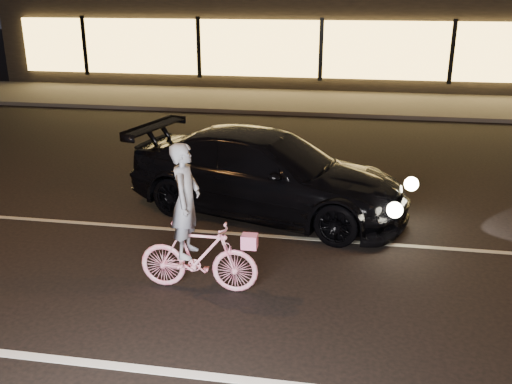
# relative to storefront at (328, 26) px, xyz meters

# --- Properties ---
(ground) EXTENTS (90.00, 90.00, 0.00)m
(ground) POSITION_rel_storefront_xyz_m (0.00, -18.97, -2.15)
(ground) COLOR black
(ground) RESTS_ON ground
(lane_stripe_near) EXTENTS (60.00, 0.12, 0.01)m
(lane_stripe_near) POSITION_rel_storefront_xyz_m (0.00, -20.47, -2.14)
(lane_stripe_near) COLOR silver
(lane_stripe_near) RESTS_ON ground
(lane_stripe_far) EXTENTS (60.00, 0.10, 0.01)m
(lane_stripe_far) POSITION_rel_storefront_xyz_m (0.00, -16.97, -2.14)
(lane_stripe_far) COLOR gray
(lane_stripe_far) RESTS_ON ground
(sidewalk) EXTENTS (30.00, 4.00, 0.12)m
(sidewalk) POSITION_rel_storefront_xyz_m (0.00, -5.97, -2.09)
(sidewalk) COLOR #383533
(sidewalk) RESTS_ON ground
(storefront) EXTENTS (25.40, 8.42, 4.20)m
(storefront) POSITION_rel_storefront_xyz_m (0.00, 0.00, 0.00)
(storefront) COLOR black
(storefront) RESTS_ON ground
(cyclist) EXTENTS (1.54, 0.53, 1.94)m
(cyclist) POSITION_rel_storefront_xyz_m (-0.61, -18.76, -1.46)
(cyclist) COLOR #FC3673
(cyclist) RESTS_ON ground
(sedan) EXTENTS (5.17, 3.15, 1.40)m
(sedan) POSITION_rel_storefront_xyz_m (-0.13, -15.94, -1.45)
(sedan) COLOR black
(sedan) RESTS_ON ground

